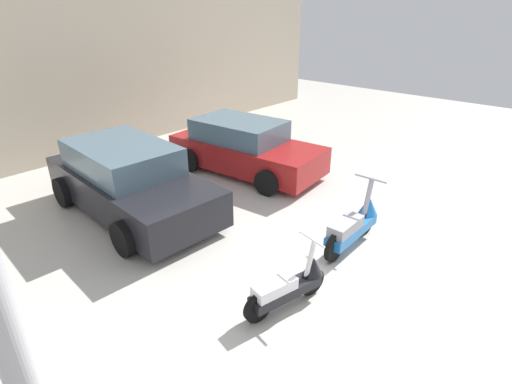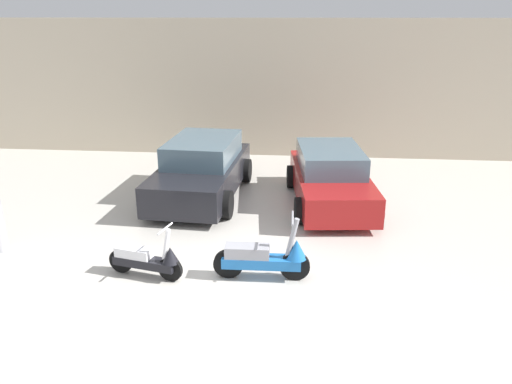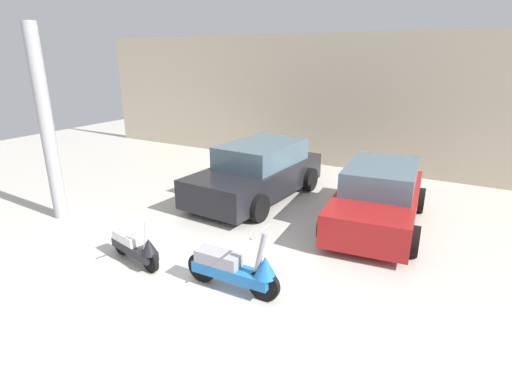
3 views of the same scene
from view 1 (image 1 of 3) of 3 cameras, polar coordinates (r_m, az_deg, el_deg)
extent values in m
plane|color=beige|center=(6.39, 14.39, -12.26)|extent=(28.00, 28.00, 0.00)
cube|color=beige|center=(11.64, -24.80, 14.38)|extent=(19.60, 0.12, 4.10)
cylinder|color=black|center=(5.91, 7.91, -12.55)|extent=(0.43, 0.17, 0.42)
cylinder|color=black|center=(5.43, 0.28, -16.21)|extent=(0.43, 0.17, 0.42)
cube|color=black|center=(5.62, 4.30, -13.92)|extent=(1.14, 0.50, 0.15)
cube|color=white|center=(5.42, 2.68, -13.43)|extent=(0.66, 0.38, 0.17)
cylinder|color=white|center=(5.63, 7.79, -9.31)|extent=(0.21, 0.11, 0.60)
cylinder|color=white|center=(5.46, 7.97, -6.72)|extent=(0.14, 0.49, 0.03)
cone|color=black|center=(5.76, 8.19, -10.40)|extent=(0.34, 0.34, 0.28)
cylinder|color=black|center=(7.50, 15.46, -4.04)|extent=(0.50, 0.10, 0.50)
cylinder|color=black|center=(6.63, 11.14, -7.72)|extent=(0.50, 0.10, 0.50)
cube|color=#1E66B2|center=(7.03, 13.49, -5.33)|extent=(1.32, 0.33, 0.17)
cube|color=gray|center=(6.75, 12.70, -4.77)|extent=(0.74, 0.31, 0.20)
cylinder|color=gray|center=(7.23, 15.71, -0.72)|extent=(0.23, 0.09, 0.71)
cylinder|color=gray|center=(7.09, 16.04, 1.86)|extent=(0.05, 0.58, 0.03)
cone|color=#1E66B2|center=(7.38, 15.81, -1.85)|extent=(0.34, 0.34, 0.33)
cube|color=black|center=(8.23, -17.27, 0.44)|extent=(1.94, 4.17, 0.68)
cube|color=slate|center=(8.22, -18.64, 4.79)|extent=(1.63, 2.37, 0.53)
cylinder|color=black|center=(7.76, -6.88, -1.73)|extent=(0.25, 0.63, 0.62)
cylinder|color=black|center=(6.97, -18.32, -6.31)|extent=(0.25, 0.63, 0.62)
cylinder|color=black|center=(9.72, -16.23, 3.13)|extent=(0.25, 0.63, 0.62)
cylinder|color=black|center=(9.10, -25.79, 0.00)|extent=(0.25, 0.63, 0.62)
cube|color=maroon|center=(9.87, -1.33, 5.52)|extent=(1.95, 3.92, 0.63)
cube|color=slate|center=(9.83, -2.43, 8.87)|extent=(1.59, 2.25, 0.50)
cylinder|color=black|center=(9.98, 6.93, 4.43)|extent=(0.26, 0.59, 0.58)
cylinder|color=black|center=(8.68, 1.60, 1.35)|extent=(0.26, 0.59, 0.58)
cylinder|color=black|center=(11.22, -3.59, 6.95)|extent=(0.26, 0.59, 0.58)
cylinder|color=black|center=(10.09, -9.48, 4.51)|extent=(0.26, 0.59, 0.58)
camera|label=2|loc=(7.69, 81.80, 7.08)|focal=35.00mm
camera|label=3|loc=(8.65, 55.66, 12.57)|focal=28.00mm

